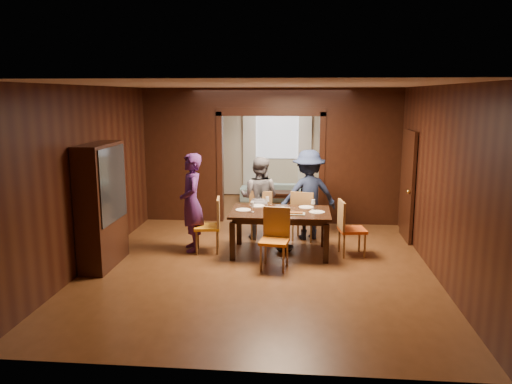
# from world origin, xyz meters

# --- Properties ---
(floor) EXTENTS (9.00, 9.00, 0.00)m
(floor) POSITION_xyz_m (0.00, 0.00, 0.00)
(floor) COLOR #553118
(floor) RESTS_ON ground
(ceiling) EXTENTS (5.50, 9.00, 0.02)m
(ceiling) POSITION_xyz_m (0.00, 0.00, 2.90)
(ceiling) COLOR silver
(ceiling) RESTS_ON room_walls
(room_walls) EXTENTS (5.52, 9.01, 2.90)m
(room_walls) POSITION_xyz_m (0.00, 1.89, 1.51)
(room_walls) COLOR black
(room_walls) RESTS_ON floor
(person_purple) EXTENTS (0.60, 0.74, 1.75)m
(person_purple) POSITION_xyz_m (-1.27, -0.58, 0.87)
(person_purple) COLOR #461E5A
(person_purple) RESTS_ON floor
(person_grey) EXTENTS (0.89, 0.76, 1.60)m
(person_grey) POSITION_xyz_m (-0.13, 0.29, 0.80)
(person_grey) COLOR slate
(person_grey) RESTS_ON floor
(person_navy) EXTENTS (1.25, 0.92, 1.73)m
(person_navy) POSITION_xyz_m (0.81, 0.38, 0.86)
(person_navy) COLOR #1C2646
(person_navy) RESTS_ON floor
(sofa) EXTENTS (1.70, 0.69, 0.49)m
(sofa) POSITION_xyz_m (-0.08, 3.85, 0.25)
(sofa) COLOR #94C0C2
(sofa) RESTS_ON floor
(serving_bowl) EXTENTS (0.34, 0.34, 0.08)m
(serving_bowl) POSITION_xyz_m (0.39, -0.51, 0.80)
(serving_bowl) COLOR black
(serving_bowl) RESTS_ON dining_table
(dining_table) EXTENTS (1.72, 1.07, 0.76)m
(dining_table) POSITION_xyz_m (0.31, -0.61, 0.38)
(dining_table) COLOR black
(dining_table) RESTS_ON floor
(coffee_table) EXTENTS (0.80, 0.50, 0.40)m
(coffee_table) POSITION_xyz_m (0.08, 2.98, 0.20)
(coffee_table) COLOR black
(coffee_table) RESTS_ON floor
(chair_left) EXTENTS (0.49, 0.49, 0.97)m
(chair_left) POSITION_xyz_m (-0.98, -0.65, 0.48)
(chair_left) COLOR orange
(chair_left) RESTS_ON floor
(chair_right) EXTENTS (0.50, 0.50, 0.97)m
(chair_right) POSITION_xyz_m (1.56, -0.61, 0.48)
(chair_right) COLOR #C14612
(chair_right) RESTS_ON floor
(chair_far_l) EXTENTS (0.49, 0.49, 0.97)m
(chair_far_l) POSITION_xyz_m (-0.06, 0.29, 0.48)
(chair_far_l) COLOR red
(chair_far_l) RESTS_ON floor
(chair_far_r) EXTENTS (0.54, 0.54, 0.97)m
(chair_far_r) POSITION_xyz_m (0.74, 0.26, 0.48)
(chair_far_r) COLOR orange
(chair_far_r) RESTS_ON floor
(chair_near) EXTENTS (0.50, 0.50, 0.97)m
(chair_near) POSITION_xyz_m (0.25, -1.42, 0.48)
(chair_near) COLOR orange
(chair_near) RESTS_ON floor
(hutch) EXTENTS (0.40, 1.20, 2.00)m
(hutch) POSITION_xyz_m (-2.53, -1.50, 1.00)
(hutch) COLOR black
(hutch) RESTS_ON floor
(door_right) EXTENTS (0.06, 0.90, 2.10)m
(door_right) POSITION_xyz_m (2.70, 0.50, 1.05)
(door_right) COLOR black
(door_right) RESTS_ON floor
(window_far) EXTENTS (1.20, 0.03, 1.30)m
(window_far) POSITION_xyz_m (0.00, 4.44, 1.70)
(window_far) COLOR silver
(window_far) RESTS_ON back_wall
(curtain_left) EXTENTS (0.35, 0.06, 2.40)m
(curtain_left) POSITION_xyz_m (-0.75, 4.40, 1.25)
(curtain_left) COLOR white
(curtain_left) RESTS_ON back_wall
(curtain_right) EXTENTS (0.35, 0.06, 2.40)m
(curtain_right) POSITION_xyz_m (0.75, 4.40, 1.25)
(curtain_right) COLOR white
(curtain_right) RESTS_ON back_wall
(plate_left) EXTENTS (0.27, 0.27, 0.01)m
(plate_left) POSITION_xyz_m (-0.34, -0.60, 0.77)
(plate_left) COLOR white
(plate_left) RESTS_ON dining_table
(plate_far_l) EXTENTS (0.27, 0.27, 0.01)m
(plate_far_l) POSITION_xyz_m (-0.12, -0.25, 0.77)
(plate_far_l) COLOR white
(plate_far_l) RESTS_ON dining_table
(plate_far_r) EXTENTS (0.27, 0.27, 0.01)m
(plate_far_r) POSITION_xyz_m (0.76, -0.29, 0.77)
(plate_far_r) COLOR white
(plate_far_r) RESTS_ON dining_table
(plate_right) EXTENTS (0.27, 0.27, 0.01)m
(plate_right) POSITION_xyz_m (0.95, -0.65, 0.77)
(plate_right) COLOR white
(plate_right) RESTS_ON dining_table
(plate_near) EXTENTS (0.27, 0.27, 0.01)m
(plate_near) POSITION_xyz_m (0.32, -0.92, 0.77)
(plate_near) COLOR white
(plate_near) RESTS_ON dining_table
(platter_a) EXTENTS (0.30, 0.20, 0.04)m
(platter_a) POSITION_xyz_m (0.27, -0.73, 0.78)
(platter_a) COLOR gray
(platter_a) RESTS_ON dining_table
(platter_b) EXTENTS (0.30, 0.20, 0.04)m
(platter_b) POSITION_xyz_m (0.59, -0.82, 0.78)
(platter_b) COLOR gray
(platter_b) RESTS_ON dining_table
(wineglass_left) EXTENTS (0.08, 0.08, 0.18)m
(wineglass_left) POSITION_xyz_m (-0.17, -0.73, 0.85)
(wineglass_left) COLOR white
(wineglass_left) RESTS_ON dining_table
(wineglass_far) EXTENTS (0.08, 0.08, 0.18)m
(wineglass_far) POSITION_xyz_m (0.06, -0.27, 0.85)
(wineglass_far) COLOR white
(wineglass_far) RESTS_ON dining_table
(wineglass_right) EXTENTS (0.08, 0.08, 0.18)m
(wineglass_right) POSITION_xyz_m (0.88, -0.44, 0.85)
(wineglass_right) COLOR white
(wineglass_right) RESTS_ON dining_table
(tumbler) EXTENTS (0.07, 0.07, 0.14)m
(tumbler) POSITION_xyz_m (0.37, -0.91, 0.83)
(tumbler) COLOR silver
(tumbler) RESTS_ON dining_table
(condiment_jar) EXTENTS (0.08, 0.08, 0.11)m
(condiment_jar) POSITION_xyz_m (0.15, -0.63, 0.82)
(condiment_jar) COLOR #4F2712
(condiment_jar) RESTS_ON dining_table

